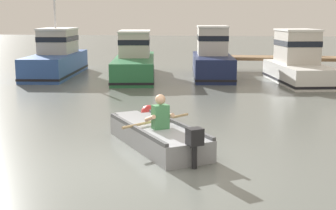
{
  "coord_description": "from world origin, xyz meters",
  "views": [
    {
      "loc": [
        1.61,
        -8.28,
        2.82
      ],
      "look_at": [
        0.04,
        3.4,
        0.55
      ],
      "focal_mm": 49.41,
      "sensor_mm": 36.0,
      "label": 1
    }
  ],
  "objects_px": {
    "moored_boat_blue": "(57,58)",
    "mooring_buoy": "(149,113)",
    "moored_boat_green": "(135,60)",
    "moored_boat_white": "(298,63)",
    "rowboat_with_person": "(156,135)",
    "moored_boat_navy": "(212,58)"
  },
  "relations": [
    {
      "from": "moored_boat_navy",
      "to": "moored_boat_green",
      "type": "bearing_deg",
      "value": -175.1
    },
    {
      "from": "moored_boat_navy",
      "to": "rowboat_with_person",
      "type": "bearing_deg",
      "value": -93.59
    },
    {
      "from": "moored_boat_navy",
      "to": "mooring_buoy",
      "type": "xyz_separation_m",
      "value": [
        -1.37,
        -9.38,
        -0.67
      ]
    },
    {
      "from": "moored_boat_white",
      "to": "mooring_buoy",
      "type": "bearing_deg",
      "value": -122.04
    },
    {
      "from": "rowboat_with_person",
      "to": "mooring_buoy",
      "type": "xyz_separation_m",
      "value": [
        -0.62,
        2.53,
        -0.04
      ]
    },
    {
      "from": "rowboat_with_person",
      "to": "moored_boat_blue",
      "type": "xyz_separation_m",
      "value": [
        -6.72,
        11.64,
        0.59
      ]
    },
    {
      "from": "moored_boat_blue",
      "to": "mooring_buoy",
      "type": "relative_size",
      "value": 14.8
    },
    {
      "from": "mooring_buoy",
      "to": "rowboat_with_person",
      "type": "bearing_deg",
      "value": -76.2
    },
    {
      "from": "rowboat_with_person",
      "to": "moored_boat_green",
      "type": "height_order",
      "value": "moored_boat_green"
    },
    {
      "from": "moored_boat_blue",
      "to": "rowboat_with_person",
      "type": "bearing_deg",
      "value": -60.01
    },
    {
      "from": "moored_boat_blue",
      "to": "mooring_buoy",
      "type": "distance_m",
      "value": 10.98
    },
    {
      "from": "moored_boat_green",
      "to": "moored_boat_white",
      "type": "distance_m",
      "value": 7.41
    },
    {
      "from": "rowboat_with_person",
      "to": "moored_boat_blue",
      "type": "bearing_deg",
      "value": 119.99
    },
    {
      "from": "rowboat_with_person",
      "to": "moored_boat_green",
      "type": "bearing_deg",
      "value": 103.94
    },
    {
      "from": "mooring_buoy",
      "to": "moored_boat_blue",
      "type": "bearing_deg",
      "value": 123.79
    },
    {
      "from": "moored_boat_blue",
      "to": "moored_boat_white",
      "type": "relative_size",
      "value": 1.22
    },
    {
      "from": "moored_boat_navy",
      "to": "mooring_buoy",
      "type": "distance_m",
      "value": 9.5
    },
    {
      "from": "moored_boat_green",
      "to": "moored_boat_white",
      "type": "relative_size",
      "value": 1.37
    },
    {
      "from": "moored_boat_green",
      "to": "moored_boat_navy",
      "type": "xyz_separation_m",
      "value": [
        3.62,
        0.31,
        0.08
      ]
    },
    {
      "from": "rowboat_with_person",
      "to": "moored_boat_blue",
      "type": "height_order",
      "value": "moored_boat_blue"
    },
    {
      "from": "moored_boat_navy",
      "to": "mooring_buoy",
      "type": "height_order",
      "value": "moored_boat_navy"
    },
    {
      "from": "moored_boat_blue",
      "to": "moored_boat_green",
      "type": "distance_m",
      "value": 3.84
    }
  ]
}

